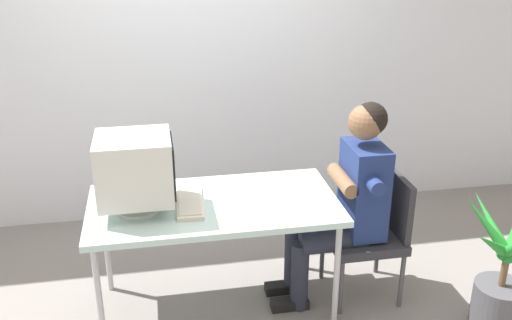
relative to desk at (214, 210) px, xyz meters
The scene contains 8 objects.
ground_plane 0.69m from the desk, ahead, with size 12.00×12.00×0.00m, color gray.
wall_back 1.64m from the desk, 77.91° to the left, with size 8.00×0.10×3.00m, color silver.
desk is the anchor object (origin of this frame).
crt_monitor 0.53m from the desk, behind, with size 0.42×0.37×0.45m.
keyboard 0.15m from the desk, behind, with size 0.17×0.43×0.03m.
office_chair 1.03m from the desk, ahead, with size 0.46×0.46×0.82m.
person_seated 0.82m from the desk, ahead, with size 0.70×0.54×1.30m.
potted_plant 1.73m from the desk, 17.38° to the right, with size 0.64×0.67×0.87m.
Camera 1 is at (-0.31, -3.01, 2.25)m, focal length 40.22 mm.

